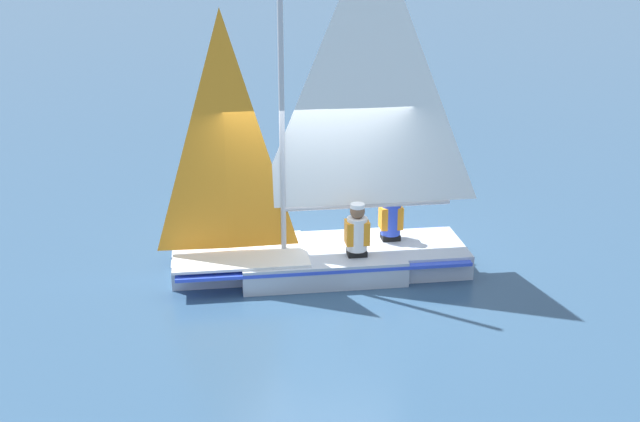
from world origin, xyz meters
TOP-DOWN VIEW (x-y plane):
  - ground_plane at (0.00, 0.00)m, footprint 260.00×260.00m
  - sailboat_main at (0.04, 0.02)m, footprint 4.54×3.09m
  - sailor_helm at (0.59, -0.09)m, footprint 0.42×0.40m
  - sailor_crew at (0.94, 0.67)m, footprint 0.42×0.40m

SIDE VIEW (x-z plane):
  - ground_plane at x=0.00m, z-range 0.00..0.00m
  - sailor_helm at x=0.59m, z-range 0.05..1.21m
  - sailor_crew at x=0.94m, z-range 0.05..1.21m
  - sailboat_main at x=0.04m, z-range -1.79..3.40m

